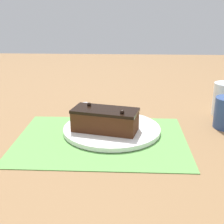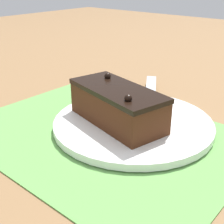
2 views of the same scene
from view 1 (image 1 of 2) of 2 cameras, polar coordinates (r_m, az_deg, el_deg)
ground_plane at (r=0.85m, az=-2.00°, el=-5.14°), size 3.00×3.00×0.00m
placemat_woven at (r=0.85m, az=-2.00°, el=-5.02°), size 0.46×0.34×0.00m
cake_plate at (r=0.90m, az=-0.03°, el=-3.15°), size 0.28×0.28×0.01m
chocolate_cake at (r=0.86m, az=-1.26°, el=-1.42°), size 0.19×0.12×0.07m
serving_knife at (r=0.97m, az=-1.18°, el=-0.57°), size 0.15×0.21×0.01m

